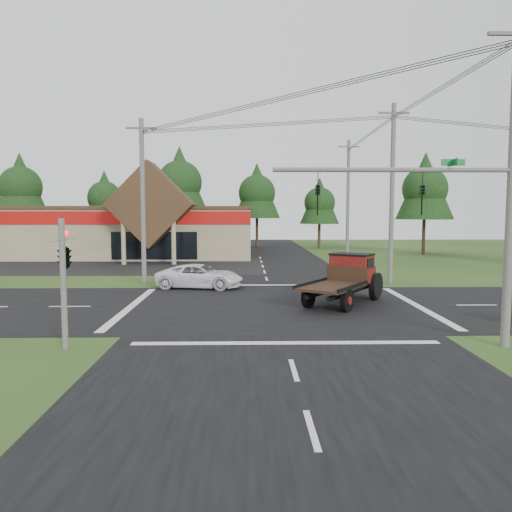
{
  "coord_description": "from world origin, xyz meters",
  "views": [
    {
      "loc": [
        -1.36,
        -24.13,
        4.59
      ],
      "look_at": [
        -0.85,
        3.21,
        2.2
      ],
      "focal_mm": 35.0,
      "sensor_mm": 36.0,
      "label": 1
    }
  ],
  "objects": [
    {
      "name": "utility_pole_n",
      "position": [
        8.0,
        22.0,
        5.74
      ],
      "size": [
        2.0,
        0.3,
        11.2
      ],
      "color": "#595651",
      "rests_on": "ground"
    },
    {
      "name": "cvs_building",
      "position": [
        -15.7,
        29.57,
        2.78
      ],
      "size": [
        30.4,
        18.2,
        9.19
      ],
      "color": "gray",
      "rests_on": "ground"
    },
    {
      "name": "ground",
      "position": [
        0.0,
        0.0,
        0.0
      ],
      "size": [
        120.0,
        120.0,
        0.0
      ],
      "primitive_type": "plane",
      "color": "#2A4217",
      "rests_on": "ground"
    },
    {
      "name": "antique_flatbed_truck",
      "position": [
        3.42,
        0.49,
        1.26
      ],
      "size": [
        5.28,
        6.29,
        2.52
      ],
      "primitive_type": null,
      "rotation": [
        0.0,
        0.0,
        -0.59
      ],
      "color": "#500C0B",
      "rests_on": "ground"
    },
    {
      "name": "utility_pole_ne",
      "position": [
        8.0,
        8.0,
        5.89
      ],
      "size": [
        2.0,
        0.3,
        11.5
      ],
      "color": "#595651",
      "rests_on": "ground"
    },
    {
      "name": "tree_row_d",
      "position": [
        0.0,
        42.0,
        7.38
      ],
      "size": [
        6.16,
        6.16,
        11.11
      ],
      "color": "#332316",
      "rests_on": "ground"
    },
    {
      "name": "tree_row_a",
      "position": [
        -30.0,
        40.0,
        8.05
      ],
      "size": [
        6.72,
        6.72,
        12.12
      ],
      "color": "#332316",
      "rests_on": "ground"
    },
    {
      "name": "road_ew",
      "position": [
        0.0,
        0.0,
        0.01
      ],
      "size": [
        120.0,
        12.0,
        0.02
      ],
      "primitive_type": "cube",
      "color": "black",
      "rests_on": "ground"
    },
    {
      "name": "utility_pole_nw",
      "position": [
        -8.0,
        8.0,
        5.39
      ],
      "size": [
        2.0,
        0.3,
        10.5
      ],
      "color": "#595651",
      "rests_on": "ground"
    },
    {
      "name": "white_pickup",
      "position": [
        -4.22,
        6.02,
        0.73
      ],
      "size": [
        5.56,
        3.24,
        1.45
      ],
      "primitive_type": "imported",
      "rotation": [
        0.0,
        0.0,
        1.41
      ],
      "color": "white",
      "rests_on": "ground"
    },
    {
      "name": "tree_row_b",
      "position": [
        -20.0,
        42.0,
        6.7
      ],
      "size": [
        5.6,
        5.6,
        10.1
      ],
      "color": "#332316",
      "rests_on": "ground"
    },
    {
      "name": "tree_row_c",
      "position": [
        -10.0,
        41.0,
        8.72
      ],
      "size": [
        7.28,
        7.28,
        13.13
      ],
      "color": "#332316",
      "rests_on": "ground"
    },
    {
      "name": "tree_side_ne",
      "position": [
        18.0,
        30.0,
        7.38
      ],
      "size": [
        6.16,
        6.16,
        11.11
      ],
      "color": "#332316",
      "rests_on": "ground"
    },
    {
      "name": "traffic_signal_corner",
      "position": [
        -7.5,
        -7.32,
        3.52
      ],
      "size": [
        0.53,
        2.48,
        4.4
      ],
      "color": "#595651",
      "rests_on": "ground"
    },
    {
      "name": "parking_apron",
      "position": [
        -14.0,
        19.0,
        0.01
      ],
      "size": [
        28.0,
        14.0,
        0.02
      ],
      "primitive_type": "cube",
      "color": "black",
      "rests_on": "ground"
    },
    {
      "name": "traffic_signal_mast",
      "position": [
        5.82,
        -7.5,
        4.43
      ],
      "size": [
        8.12,
        0.24,
        7.0
      ],
      "color": "#595651",
      "rests_on": "ground"
    },
    {
      "name": "road_ns",
      "position": [
        0.0,
        0.0,
        0.01
      ],
      "size": [
        12.0,
        120.0,
        0.02
      ],
      "primitive_type": "cube",
      "color": "black",
      "rests_on": "ground"
    },
    {
      "name": "tree_row_e",
      "position": [
        8.0,
        40.0,
        6.03
      ],
      "size": [
        5.04,
        5.04,
        9.09
      ],
      "color": "#332316",
      "rests_on": "ground"
    },
    {
      "name": "utility_pole_nr",
      "position": [
        7.5,
        -7.5,
        5.64
      ],
      "size": [
        2.0,
        0.3,
        11.0
      ],
      "color": "#595651",
      "rests_on": "ground"
    }
  ]
}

